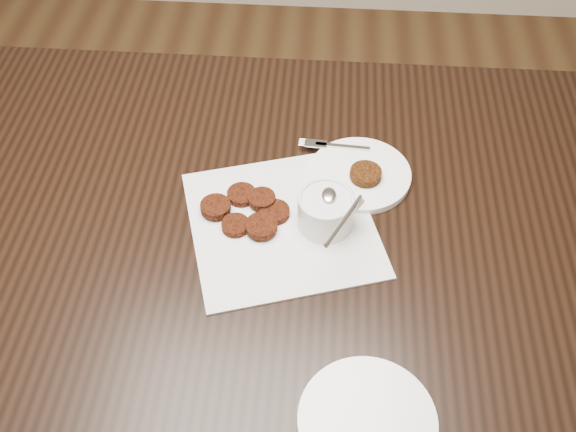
{
  "coord_description": "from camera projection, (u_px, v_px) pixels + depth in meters",
  "views": [
    {
      "loc": [
        0.17,
        -0.68,
        1.66
      ],
      "look_at": [
        0.11,
        0.06,
        0.8
      ],
      "focal_mm": 41.38,
      "sensor_mm": 36.0,
      "label": 1
    }
  ],
  "objects": [
    {
      "name": "table",
      "position": [
        239.0,
        321.0,
        1.49
      ],
      "size": [
        1.45,
        0.93,
        0.75
      ],
      "primitive_type": "cube",
      "color": "black",
      "rests_on": "floor"
    },
    {
      "name": "napkin",
      "position": [
        282.0,
        224.0,
        1.18
      ],
      "size": [
        0.4,
        0.4,
        0.0
      ],
      "primitive_type": "cube",
      "rotation": [
        0.0,
        0.0,
        0.3
      ],
      "color": "silver",
      "rests_on": "table"
    },
    {
      "name": "sauce_ramekin",
      "position": [
        326.0,
        198.0,
        1.13
      ],
      "size": [
        0.17,
        0.17,
        0.13
      ],
      "primitive_type": null,
      "rotation": [
        0.0,
        0.0,
        0.35
      ],
      "color": "silver",
      "rests_on": "napkin"
    },
    {
      "name": "patty_cluster",
      "position": [
        251.0,
        213.0,
        1.18
      ],
      "size": [
        0.22,
        0.22,
        0.02
      ],
      "primitive_type": null,
      "rotation": [
        0.0,
        0.0,
        0.22
      ],
      "color": "#571D0B",
      "rests_on": "napkin"
    },
    {
      "name": "plate_with_patty",
      "position": [
        360.0,
        172.0,
        1.25
      ],
      "size": [
        0.2,
        0.2,
        0.03
      ],
      "primitive_type": null,
      "rotation": [
        0.0,
        0.0,
        -0.06
      ],
      "color": "white",
      "rests_on": "table"
    },
    {
      "name": "plate_empty",
      "position": [
        367.0,
        421.0,
        0.94
      ],
      "size": [
        0.26,
        0.26,
        0.01
      ],
      "primitive_type": "cylinder",
      "rotation": [
        0.0,
        0.0,
        -0.42
      ],
      "color": "white",
      "rests_on": "table"
    }
  ]
}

